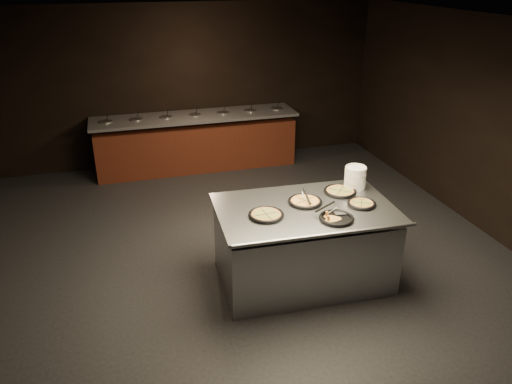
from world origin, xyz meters
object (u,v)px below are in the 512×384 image
serving_counter (303,246)px  pan_cheese_whole (305,201)px  pan_veggie_whole (266,215)px  plate_stack (355,178)px

serving_counter → pan_cheese_whole: size_ratio=5.22×
serving_counter → pan_veggie_whole: pan_veggie_whole is taller
pan_veggie_whole → plate_stack: bearing=18.7°
serving_counter → pan_veggie_whole: bearing=-166.7°
plate_stack → pan_veggie_whole: (-1.28, -0.43, -0.12)m
serving_counter → plate_stack: size_ratio=7.59×
serving_counter → pan_cheese_whole: pan_cheese_whole is taller
serving_counter → plate_stack: 1.07m
plate_stack → pan_cheese_whole: plate_stack is taller
serving_counter → plate_stack: plate_stack is taller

